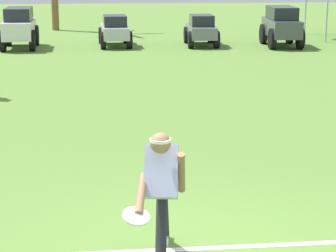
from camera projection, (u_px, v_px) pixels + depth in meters
field_line_paint at (190, 249)px, 7.10m from camera, size 18.82×0.61×0.01m
frisbee_thrower at (161, 187)px, 6.69m from camera, size 0.56×1.09×1.40m
frisbee_in_flight at (136, 216)px, 6.16m from camera, size 0.34×0.34×0.12m
parked_car_slot_b at (19, 27)px, 22.71m from camera, size 1.24×2.39×1.40m
parked_car_slot_c at (115, 30)px, 23.29m from camera, size 1.22×2.25×1.10m
parked_car_slot_d at (201, 30)px, 23.45m from camera, size 1.10×2.21×1.10m
parked_car_slot_e at (282, 25)px, 23.21m from camera, size 1.21×2.37×1.40m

